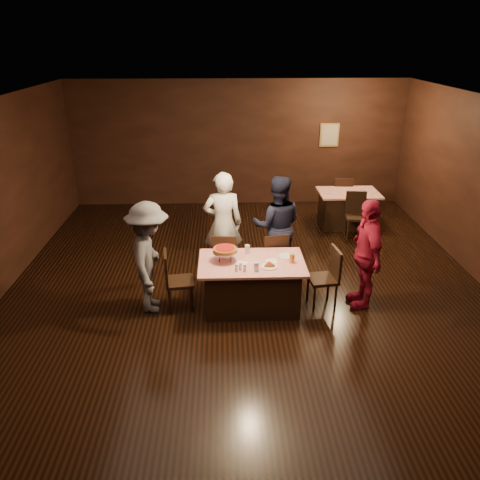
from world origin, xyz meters
The scene contains 22 objects.
room centered at (0.00, 0.01, 2.14)m, with size 10.00×10.04×3.02m.
main_table centered at (0.04, 0.06, 0.39)m, with size 1.60×1.00×0.77m, color #AF0B0D.
back_table centered at (2.36, 3.40, 0.39)m, with size 1.30×0.90×0.77m, color red.
chair_far_left centered at (-0.36, 0.81, 0.47)m, with size 0.42×0.42×0.95m, color black.
chair_far_right centered at (0.44, 0.81, 0.47)m, with size 0.42×0.42×0.95m, color black.
chair_end_left centered at (-1.06, 0.06, 0.47)m, with size 0.42×0.42×0.95m, color black.
chair_end_right centered at (1.14, 0.06, 0.47)m, with size 0.42×0.42×0.95m, color black.
chair_back_near centered at (2.36, 2.70, 0.47)m, with size 0.42×0.42×0.95m, color black.
chair_back_far centered at (2.36, 4.00, 0.47)m, with size 0.42×0.42×0.95m, color black.
diner_white_jacket centered at (-0.39, 1.25, 0.92)m, with size 0.67×0.44×1.84m, color silver.
diner_navy_hoodie centered at (0.54, 1.19, 0.89)m, with size 0.87×0.67×1.78m, color black.
diner_grey_knit centered at (-1.49, 0.06, 0.86)m, with size 1.12×0.64×1.73m, color #545459.
diner_red_shirt centered at (1.77, 0.07, 0.87)m, with size 1.02×0.42×1.74m, color #AA1735.
pizza_stand centered at (-0.36, 0.11, 0.95)m, with size 0.38×0.38×0.22m.
plate_with_slice centered at (0.29, -0.12, 0.80)m, with size 0.25×0.25×0.06m.
plate_empty centered at (0.59, 0.21, 0.78)m, with size 0.25×0.25×0.01m, color white.
glass_front_left centered at (0.09, -0.24, 0.84)m, with size 0.08×0.08×0.14m, color silver.
glass_amber centered at (0.64, 0.01, 0.84)m, with size 0.08×0.08×0.14m, color #BF7F26.
glass_back centered at (-0.01, 0.36, 0.84)m, with size 0.08×0.08×0.14m, color silver.
condiments centered at (-0.14, -0.22, 0.82)m, with size 0.17×0.10×0.09m.
napkin_center centered at (0.34, 0.06, 0.77)m, with size 0.16×0.16×0.01m, color white.
napkin_left centered at (-0.11, 0.01, 0.77)m, with size 0.16×0.16×0.01m, color white.
Camera 1 is at (-0.38, -6.25, 3.90)m, focal length 35.00 mm.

